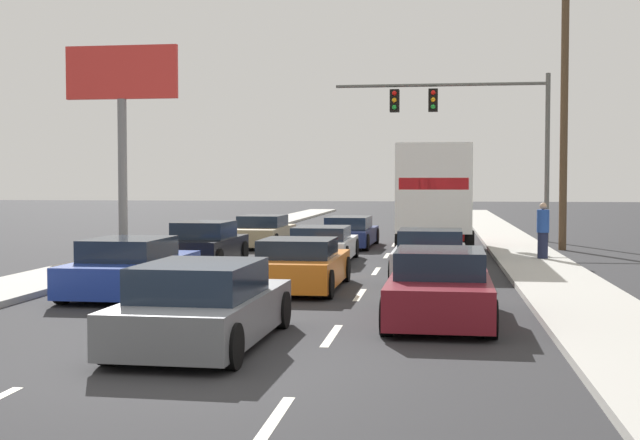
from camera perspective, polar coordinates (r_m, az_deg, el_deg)
ground_plane at (r=36.71m, az=2.66°, el=-1.33°), size 140.00×140.00×0.00m
sidewalk_right at (r=31.70m, az=13.34°, el=-1.90°), size 2.23×80.00×0.14m
sidewalk_left at (r=33.04m, az=-9.23°, el=-1.68°), size 2.23×80.00×0.14m
lane_markings at (r=31.39m, az=1.74°, el=-1.99°), size 3.54×57.00×0.01m
car_tan at (r=32.58m, az=-3.94°, el=-0.84°), size 1.98×4.61×1.22m
car_black at (r=25.56m, az=-7.87°, el=-1.72°), size 1.90×4.10×1.33m
car_blue at (r=19.44m, az=-12.69°, el=-3.20°), size 1.94×4.64×1.28m
car_navy at (r=32.34m, az=2.04°, el=-0.87°), size 1.99×4.70×1.20m
car_white at (r=26.40m, az=0.17°, el=-1.71°), size 1.95×4.26×1.13m
car_orange at (r=19.74m, az=-1.37°, el=-3.14°), size 2.00×4.28×1.21m
car_gray at (r=13.17m, az=-7.93°, el=-5.86°), size 2.06×4.40×1.31m
box_truck at (r=29.36m, az=7.90°, el=1.81°), size 2.64×8.11×3.72m
car_silver at (r=21.93m, az=7.52°, el=-2.49°), size 1.98×4.15×1.30m
car_maroon at (r=15.47m, az=8.16°, el=-4.61°), size 1.96×4.40×1.31m
traffic_signal_mast at (r=36.28m, az=9.43°, el=7.08°), size 9.03×0.69×7.07m
utility_pole_mid at (r=32.33m, az=16.28°, el=7.18°), size 1.80×0.28×10.04m
roadside_billboard at (r=34.60m, az=-13.34°, el=7.93°), size 4.60×0.36×7.94m
pedestrian_near_corner at (r=27.00m, az=14.93°, el=-0.70°), size 0.38×0.38×1.74m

